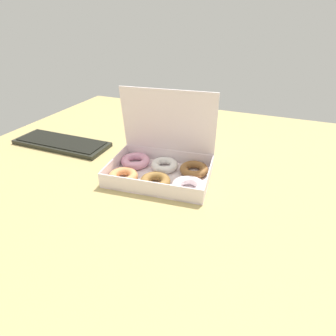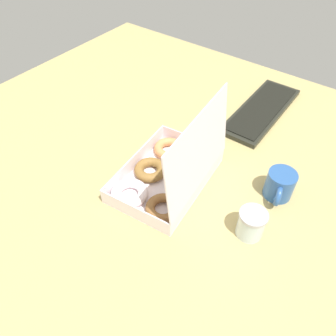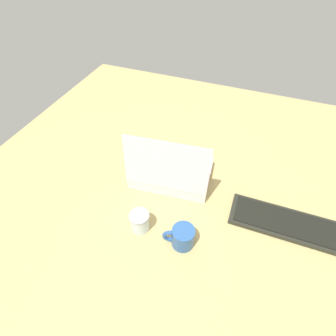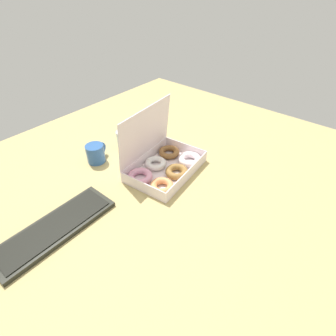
{
  "view_description": "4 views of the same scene",
  "coord_description": "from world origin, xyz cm",
  "px_view_note": "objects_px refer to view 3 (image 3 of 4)",
  "views": [
    {
      "loc": [
        29.72,
        -69.28,
        50.58
      ],
      "look_at": [
        -0.24,
        4.9,
        4.02
      ],
      "focal_mm": 28.0,
      "sensor_mm": 36.0,
      "label": 1
    },
    {
      "loc": [
        53.35,
        46.79,
        78.17
      ],
      "look_at": [
        -4.31,
        3.85,
        4.5
      ],
      "focal_mm": 35.0,
      "sensor_mm": 36.0,
      "label": 2
    },
    {
      "loc": [
        -30.99,
        82.77,
        92.63
      ],
      "look_at": [
        -0.42,
        1.97,
        2.81
      ],
      "focal_mm": 28.0,
      "sensor_mm": 36.0,
      "label": 3
    },
    {
      "loc": [
        -75.93,
        -58.04,
        76.2
      ],
      "look_at": [
        -3.0,
        2.8,
        2.19
      ],
      "focal_mm": 28.0,
      "sensor_mm": 36.0,
      "label": 4
    }
  ],
  "objects_px": {
    "donut_box": "(171,173)",
    "keyboard": "(285,223)",
    "glass_jar": "(140,221)",
    "coffee_mug": "(182,237)"
  },
  "relations": [
    {
      "from": "coffee_mug",
      "to": "donut_box",
      "type": "bearing_deg",
      "value": -62.91
    },
    {
      "from": "keyboard",
      "to": "donut_box",
      "type": "bearing_deg",
      "value": -8.19
    },
    {
      "from": "glass_jar",
      "to": "keyboard",
      "type": "bearing_deg",
      "value": -157.95
    },
    {
      "from": "keyboard",
      "to": "glass_jar",
      "type": "relative_size",
      "value": 5.02
    },
    {
      "from": "keyboard",
      "to": "coffee_mug",
      "type": "bearing_deg",
      "value": 31.63
    },
    {
      "from": "coffee_mug",
      "to": "keyboard",
      "type": "bearing_deg",
      "value": -148.37
    },
    {
      "from": "keyboard",
      "to": "coffee_mug",
      "type": "height_order",
      "value": "coffee_mug"
    },
    {
      "from": "keyboard",
      "to": "coffee_mug",
      "type": "relative_size",
      "value": 3.63
    },
    {
      "from": "donut_box",
      "to": "keyboard",
      "type": "distance_m",
      "value": 0.52
    },
    {
      "from": "donut_box",
      "to": "coffee_mug",
      "type": "height_order",
      "value": "donut_box"
    }
  ]
}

